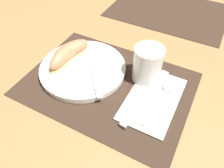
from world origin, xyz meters
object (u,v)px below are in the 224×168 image
Objects in this scene: spoon at (167,90)px; citrus_wedge_0 at (71,50)px; knife at (145,97)px; citrus_wedge_2 at (63,57)px; juice_glass at (147,66)px; citrus_wedge_1 at (67,54)px; fork at (92,67)px; plate at (83,68)px.

citrus_wedge_0 is at bearing -179.43° from spoon.
citrus_wedge_2 is at bearing 178.19° from knife.
knife is 1.18× the size of spoon.
knife is (0.03, -0.07, -0.04)m from juice_glass.
juice_glass is 0.77× the size of citrus_wedge_1.
fork is 1.28× the size of citrus_wedge_1.
citrus_wedge_1 is (0.00, -0.02, -0.00)m from citrus_wedge_0.
spoon is 0.29m from citrus_wedge_0.
knife is at bearing -10.31° from citrus_wedge_0.
citrus_wedge_0 reaches higher than spoon.
citrus_wedge_0 reaches higher than plate.
juice_glass is 0.53× the size of spoon.
knife is 0.26m from citrus_wedge_0.
citrus_wedge_2 is (-0.29, -0.04, 0.03)m from spoon.
knife is at bearing -4.45° from plate.
spoon is (0.23, 0.03, -0.00)m from plate.
knife is 0.25m from citrus_wedge_2.
citrus_wedge_0 reaches higher than fork.
citrus_wedge_1 is (-0.29, -0.02, 0.02)m from spoon.
plate is at bearing -171.83° from spoon.
spoon reaches higher than knife.
citrus_wedge_2 is (-0.06, -0.01, 0.03)m from plate.
citrus_wedge_2 is at bearing -89.53° from citrus_wedge_0.
citrus_wedge_1 is at bearing -168.33° from juice_glass.
plate is at bearing -10.07° from citrus_wedge_1.
fork reaches higher than spoon.
citrus_wedge_2 is at bearing -172.80° from plate.
juice_glass is at bearing 15.85° from citrus_wedge_2.
plate reaches higher than spoon.
spoon is at bearing 4.61° from citrus_wedge_1.
juice_glass is 0.88× the size of citrus_wedge_2.
citrus_wedge_0 is at bearing 90.74° from citrus_wedge_1.
spoon is 1.67× the size of citrus_wedge_2.
juice_glass reaches higher than citrus_wedge_2.
citrus_wedge_0 is at bearing 169.69° from knife.
plate is 0.19m from knife.
citrus_wedge_0 is (-0.29, -0.00, 0.02)m from spoon.
knife is at bearing -69.05° from juice_glass.
citrus_wedge_0 is (-0.22, -0.03, -0.01)m from juice_glass.
citrus_wedge_2 is at bearing -172.02° from spoon.
fork is at bearing -2.11° from citrus_wedge_1.
juice_glass is at bearing 18.65° from plate.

